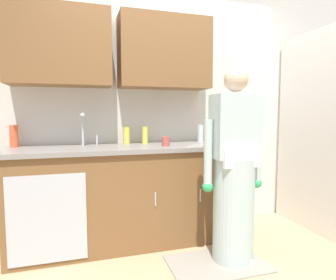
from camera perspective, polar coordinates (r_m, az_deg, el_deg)
The scene contains 14 objects.
ground_plane at distance 2.54m, azimuth 6.33°, elevation -24.21°, with size 9.00×9.00×0.00m, color tan.
kitchen_wall_with_uppers at distance 3.12m, azimuth -3.05°, elevation 9.41°, with size 4.80×0.44×2.70m.
closet_door_panel at distance 3.37m, azimuth 26.96°, elevation 1.31°, with size 1.10×0.04×2.10m, color silver.
counter_cabinet at distance 2.86m, azimuth -9.76°, elevation -11.02°, with size 1.90×0.62×0.90m.
countertop at distance 2.77m, azimuth -9.85°, elevation -1.62°, with size 1.96×0.66×0.04m, color gray.
sink at distance 2.76m, azimuth -15.48°, elevation -1.65°, with size 0.50×0.36×0.35m.
person_at_sink at distance 2.50m, azimuth 12.85°, elevation -7.73°, with size 0.55×0.34×1.62m.
floor_mat at distance 2.64m, azimuth 9.68°, elevation -22.86°, with size 0.80×0.50×0.01m, color gray.
bottle_dish_liquid at distance 2.96m, azimuth -8.17°, elevation 0.90°, with size 0.07×0.07×0.17m, color #D8D14C.
bottle_soap at distance 2.99m, azimuth -28.01°, elevation 0.68°, with size 0.07×0.07×0.20m, color #E05933.
bottle_cleaner_spray at distance 3.15m, azimuth 6.37°, elevation 1.30°, with size 0.06×0.06×0.19m, color silver.
bottle_water_tall at distance 2.97m, azimuth -4.54°, elevation 0.97°, with size 0.06×0.06×0.17m, color #D8D14C.
cup_by_sink at distance 2.73m, azimuth -0.44°, elevation -0.28°, with size 0.08×0.08×0.09m, color #B24C47.
knife_on_counter at distance 2.73m, azimuth 4.82°, elevation -1.17°, with size 0.24×0.02×0.01m, color silver.
Camera 1 is at (-0.88, -2.03, 1.24)m, focal length 31.04 mm.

